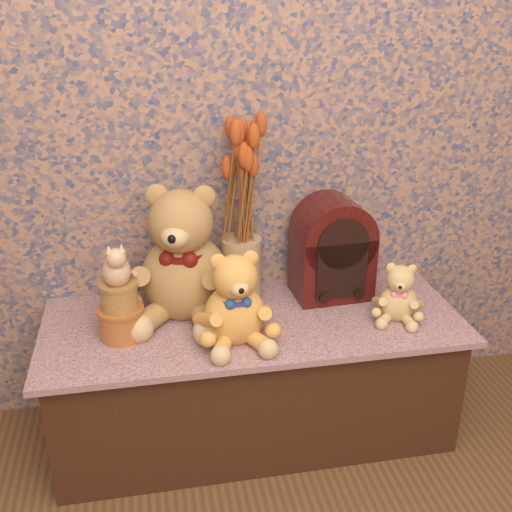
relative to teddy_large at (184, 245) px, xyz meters
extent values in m
cube|color=#384873|center=(0.20, 0.17, 0.64)|extent=(3.00, 0.10, 2.60)
cube|color=navy|center=(0.20, -0.09, -0.45)|extent=(1.33, 0.54, 0.43)
cylinder|color=tan|center=(0.19, 0.04, -0.12)|extent=(0.16, 0.16, 0.22)
cylinder|color=gold|center=(-0.20, -0.13, -0.18)|extent=(0.13, 0.13, 0.10)
cylinder|color=#D0B95B|center=(-0.20, -0.13, -0.09)|extent=(0.14, 0.14, 0.08)
camera|label=1|loc=(-0.11, -1.78, 0.74)|focal=43.00mm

